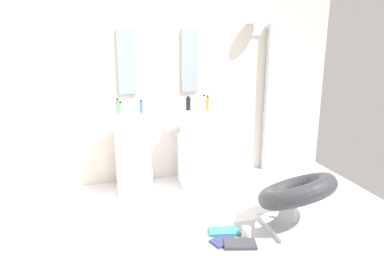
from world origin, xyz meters
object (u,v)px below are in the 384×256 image
shower_column (269,95)px  soap_bottle_grey (121,108)px  magazine_teal (224,232)px  pedestal_sink_left (133,154)px  soap_bottle_blue (141,107)px  soap_bottle_black (188,104)px  soap_bottle_amber (208,104)px  lounge_chair (296,195)px  pedestal_sink_right (196,148)px  magazine_navy (223,241)px  magazine_charcoal (240,244)px  soap_bottle_white (204,103)px  coffee_mug (246,232)px  soap_bottle_green (118,107)px

shower_column → soap_bottle_grey: (-2.03, -0.19, -0.04)m
shower_column → soap_bottle_grey: bearing=-174.5°
magazine_teal → pedestal_sink_left: bearing=131.8°
soap_bottle_blue → soap_bottle_black: bearing=2.4°
soap_bottle_amber → lounge_chair: bearing=-67.4°
pedestal_sink_right → magazine_navy: 1.44m
pedestal_sink_right → lounge_chair: size_ratio=1.00×
shower_column → magazine_charcoal: size_ratio=6.96×
soap_bottle_blue → soap_bottle_white: bearing=0.6°
shower_column → coffee_mug: 2.15m
coffee_mug → soap_bottle_blue: soap_bottle_blue is taller
magazine_teal → magazine_charcoal: bearing=-65.1°
soap_bottle_black → soap_bottle_amber: 0.25m
coffee_mug → soap_bottle_grey: 2.00m
lounge_chair → soap_bottle_green: 2.18m
shower_column → magazine_navy: shower_column is taller
magazine_teal → coffee_mug: coffee_mug is taller
shower_column → soap_bottle_white: 1.02m
soap_bottle_grey → soap_bottle_green: soap_bottle_green is taller
pedestal_sink_right → soap_bottle_grey: bearing=175.6°
soap_bottle_grey → soap_bottle_white: soap_bottle_white is taller
soap_bottle_blue → coffee_mug: bearing=-60.8°
magazine_navy → coffee_mug: bearing=-16.6°
soap_bottle_grey → shower_column: bearing=5.5°
magazine_teal → lounge_chair: bearing=4.8°
lounge_chair → soap_bottle_green: (-1.60, 1.30, 0.71)m
soap_bottle_amber → soap_bottle_green: (-1.08, 0.04, 0.00)m
soap_bottle_grey → soap_bottle_green: bearing=-120.0°
pedestal_sink_right → shower_column: size_ratio=0.52×
coffee_mug → soap_bottle_amber: (0.02, 1.30, 1.00)m
soap_bottle_amber → pedestal_sink_right: bearing=163.8°
soap_bottle_white → coffee_mug: bearing=-90.2°
shower_column → soap_bottle_green: shower_column is taller
coffee_mug → magazine_charcoal: bearing=-134.3°
coffee_mug → pedestal_sink_left: bearing=124.2°
soap_bottle_blue → soap_bottle_grey: bearing=177.3°
magazine_charcoal → soap_bottle_white: bearing=99.6°
magazine_navy → pedestal_sink_left: bearing=96.1°
soap_bottle_blue → pedestal_sink_right: bearing=-5.0°
magazine_charcoal → magazine_teal: magazine_charcoal is taller
magazine_navy → soap_bottle_amber: size_ratio=1.16×
soap_bottle_white → magazine_teal: bearing=-98.0°
shower_column → soap_bottle_blue: (-1.79, -0.21, -0.03)m
soap_bottle_grey → soap_bottle_black: size_ratio=0.86×
pedestal_sink_left → soap_bottle_black: bearing=6.6°
soap_bottle_grey → soap_bottle_black: soap_bottle_black is taller
lounge_chair → soap_bottle_grey: 2.18m
lounge_chair → pedestal_sink_right: bearing=116.8°
soap_bottle_green → coffee_mug: bearing=-51.8°
lounge_chair → soap_bottle_grey: (-1.56, 1.36, 0.69)m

